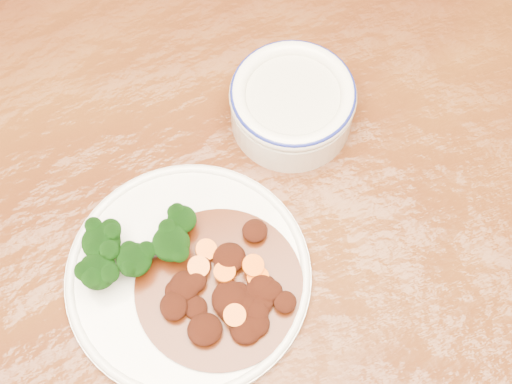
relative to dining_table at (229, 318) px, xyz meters
name	(u,v)px	position (x,y,z in m)	size (l,w,h in m)	color
dining_table	(229,318)	(0.00, 0.00, 0.00)	(1.60, 1.08, 0.75)	#5F3210
dinner_plate	(188,275)	(-0.03, 0.03, 0.09)	(0.24, 0.24, 0.01)	white
broccoli_florets	(133,250)	(-0.07, 0.06, 0.11)	(0.12, 0.06, 0.04)	#77954D
mince_stew	(226,293)	(0.00, 0.00, 0.10)	(0.16, 0.16, 0.03)	#491B07
dip_bowl	(292,104)	(0.12, 0.16, 0.11)	(0.13, 0.13, 0.06)	white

